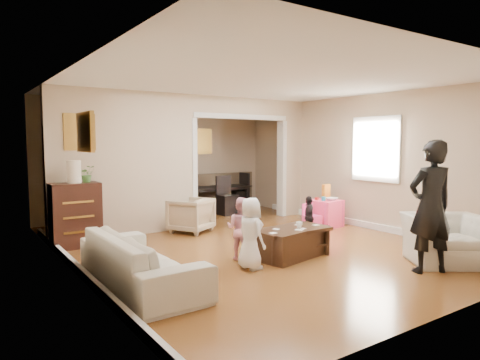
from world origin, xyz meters
TOP-DOWN VIEW (x-y plane):
  - floor at (0.00, 0.00)m, footprint 7.00×7.00m
  - partition_left at (-1.38, 1.80)m, footprint 2.75×0.18m
  - partition_right at (2.48, 1.80)m, footprint 0.55×0.18m
  - partition_header at (1.10, 1.80)m, footprint 2.22×0.18m
  - window_pane at (2.73, -0.40)m, footprint 0.03×0.95m
  - framed_art_partition at (-2.20, 1.70)m, footprint 0.45×0.03m
  - framed_art_sofa_wall at (-2.71, -0.60)m, footprint 0.03×0.55m
  - framed_art_alcove at (1.10, 3.44)m, footprint 0.45×0.03m
  - sofa at (-2.22, -0.99)m, footprint 0.85×2.12m
  - armchair_back at (-0.32, 1.37)m, footprint 0.94×0.95m
  - armchair_front at (1.66, -2.47)m, footprint 1.35×1.32m
  - dresser at (-2.38, 1.39)m, footprint 0.75×0.42m
  - table_lamp at (-2.38, 1.39)m, footprint 0.22×0.22m
  - potted_plant at (-2.18, 1.39)m, footprint 0.24×0.21m
  - coffee_table at (0.09, -1.02)m, footprint 1.22×0.78m
  - coffee_cup at (0.19, -1.07)m, footprint 0.11×0.11m
  - play_table at (2.15, 0.34)m, footprint 0.62×0.62m
  - cereal_box at (2.27, 0.44)m, footprint 0.21×0.10m
  - cyan_cup at (2.05, 0.29)m, footprint 0.08×0.08m
  - toy_block at (2.03, 0.46)m, footprint 0.10×0.09m
  - play_bowl at (2.20, 0.22)m, footprint 0.26×0.26m
  - dining_table at (1.29, 3.25)m, footprint 1.75×1.00m
  - adult_person at (1.06, -2.59)m, footprint 0.73×0.60m
  - child_kneel_a at (-0.76, -1.17)m, footprint 0.31×0.47m
  - child_kneel_b at (-0.61, -0.72)m, footprint 0.52×0.55m
  - child_toddler at (1.14, -0.27)m, footprint 0.42×0.46m
  - craft_papers at (0.13, -1.03)m, footprint 1.00×0.43m

SIDE VIEW (x-z plane):
  - floor at x=0.00m, z-range 0.00..0.00m
  - coffee_table at x=0.09m, z-range 0.00..0.43m
  - play_table at x=2.15m, z-range 0.00..0.53m
  - dining_table at x=1.29m, z-range 0.00..0.61m
  - sofa at x=-2.22m, z-range 0.00..0.62m
  - armchair_back at x=-0.32m, z-range 0.00..0.64m
  - armchair_front at x=1.66m, z-range 0.00..0.66m
  - child_toddler at x=1.14m, z-range 0.00..0.75m
  - craft_papers at x=0.13m, z-range 0.43..0.43m
  - child_kneel_b at x=-0.61m, z-range 0.00..0.90m
  - coffee_cup at x=0.19m, z-range 0.43..0.51m
  - child_kneel_a at x=-0.76m, z-range 0.00..0.96m
  - dresser at x=-2.38m, z-range 0.00..1.03m
  - toy_block at x=2.03m, z-range 0.53..0.58m
  - play_bowl at x=2.20m, z-range 0.53..0.59m
  - cyan_cup at x=2.05m, z-range 0.53..0.61m
  - cereal_box at x=2.27m, z-range 0.53..0.83m
  - adult_person at x=1.06m, z-range 0.00..1.72m
  - potted_plant at x=-2.18m, z-range 1.03..1.31m
  - table_lamp at x=-2.38m, z-range 1.03..1.39m
  - partition_left at x=-1.38m, z-range 0.00..2.60m
  - partition_right at x=2.48m, z-range 0.00..2.60m
  - window_pane at x=2.73m, z-range 1.00..2.10m
  - framed_art_alcove at x=1.10m, z-range 1.42..1.98m
  - framed_art_sofa_wall at x=-2.71m, z-range 1.60..2.00m
  - framed_art_partition at x=-2.20m, z-range 1.58..2.12m
  - partition_header at x=1.10m, z-range 2.25..2.60m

